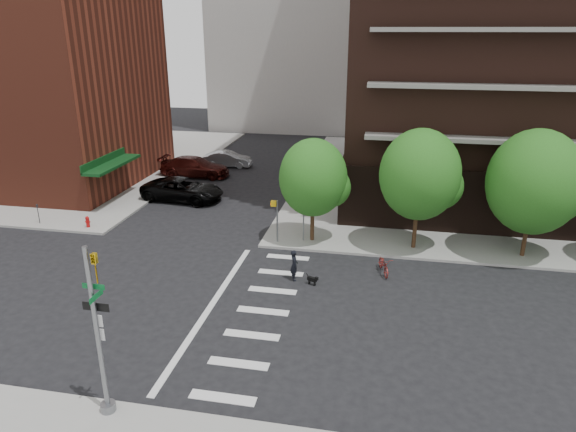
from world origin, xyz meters
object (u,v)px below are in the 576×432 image
at_px(scooter, 384,265).
at_px(traffic_signal, 100,346).
at_px(parked_car_silver, 228,159).
at_px(fire_hydrant, 88,221).
at_px(parked_car_maroon, 195,167).
at_px(dog_walker, 294,265).
at_px(parked_car_black, 183,190).

bearing_deg(scooter, traffic_signal, -139.68).
bearing_deg(scooter, parked_car_silver, 112.20).
relative_size(fire_hydrant, parked_car_maroon, 0.12).
bearing_deg(dog_walker, traffic_signal, 138.63).
xyz_separation_m(traffic_signal, scooter, (8.82, 12.53, -2.21)).
xyz_separation_m(fire_hydrant, parked_car_maroon, (2.30, 13.22, 0.32)).
height_order(fire_hydrant, parked_car_silver, parked_car_silver).
distance_m(traffic_signal, parked_car_silver, 32.91).
distance_m(parked_car_black, scooter, 17.83).
bearing_deg(parked_car_black, parked_car_maroon, 18.29).
relative_size(traffic_signal, parked_car_maroon, 1.00).
distance_m(parked_car_silver, dog_walker, 23.75).
distance_m(parked_car_black, dog_walker, 15.38).
relative_size(fire_hydrant, parked_car_silver, 0.17).
relative_size(traffic_signal, dog_walker, 3.63).
bearing_deg(fire_hydrant, traffic_signal, -56.74).
bearing_deg(scooter, dog_walker, -174.40).
height_order(parked_car_maroon, parked_car_silver, parked_car_maroon).
bearing_deg(traffic_signal, parked_car_maroon, 105.17).
relative_size(parked_car_black, parked_car_maroon, 1.02).
distance_m(fire_hydrant, parked_car_maroon, 13.42).
xyz_separation_m(parked_car_black, scooter, (15.08, -9.52, -0.37)).
bearing_deg(parked_car_maroon, fire_hydrant, 168.77).
distance_m(fire_hydrant, scooter, 19.05).
xyz_separation_m(fire_hydrant, parked_car_black, (3.78, 6.76, 0.30)).
height_order(traffic_signal, parked_car_black, traffic_signal).
relative_size(traffic_signal, parked_car_black, 0.98).
bearing_deg(scooter, parked_car_maroon, 121.47).
bearing_deg(traffic_signal, scooter, 54.86).
height_order(traffic_signal, parked_car_maroon, traffic_signal).
bearing_deg(scooter, fire_hydrant, 157.13).
bearing_deg(dog_walker, parked_car_silver, 5.76).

